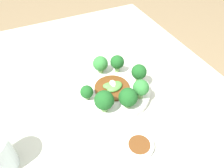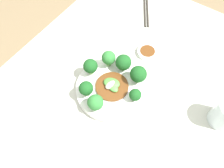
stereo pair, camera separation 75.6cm
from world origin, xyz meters
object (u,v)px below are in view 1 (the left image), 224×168
broccoli_south (86,91)px  stirfry_center (113,87)px  broccoli_southeast (104,100)px  broccoli_northwest (117,62)px  broccoli_northeast (141,88)px  broccoli_east (128,97)px  broccoli_west (100,64)px  plate (112,91)px  sauce_dish (139,146)px  broccoli_north (139,72)px

broccoli_south → stirfry_center: bearing=90.1°
broccoli_southeast → broccoli_northwest: bearing=141.8°
broccoli_southeast → stirfry_center: 0.10m
broccoli_northeast → broccoli_east: bearing=-73.7°
broccoli_west → stirfry_center: bearing=1.3°
broccoli_east → broccoli_northeast: (-0.01, 0.05, 0.00)m
plate → sauce_dish: bearing=-5.5°
broccoli_northwest → stirfry_center: broccoli_northwest is taller
broccoli_west → sauce_dish: (0.30, -0.02, -0.05)m
plate → broccoli_northwest: 0.10m
broccoli_northwest → broccoli_southeast: size_ratio=0.92×
broccoli_northwest → sauce_dish: size_ratio=0.84×
sauce_dish → plate: bearing=174.5°
broccoli_north → sauce_dish: bearing=-28.9°
broccoli_west → sauce_dish: size_ratio=0.81×
broccoli_east → stirfry_center: bearing=-173.7°
broccoli_northwest → broccoli_northeast: 0.14m
stirfry_center → broccoli_east: bearing=6.3°
plate → broccoli_southeast: size_ratio=3.52×
plate → broccoli_northeast: (0.07, 0.06, 0.05)m
broccoli_east → broccoli_southeast: broccoli_southeast is taller
broccoli_south → broccoli_north: size_ratio=0.73×
plate → broccoli_northeast: size_ratio=3.78×
broccoli_northeast → stirfry_center: bearing=-138.7°
broccoli_north → sauce_dish: (0.20, -0.11, -0.05)m
broccoli_east → broccoli_south: size_ratio=1.34×
broccoli_northwest → stirfry_center: size_ratio=0.57×
broccoli_northwest → broccoli_southeast: broccoli_southeast is taller
broccoli_east → broccoli_northeast: 0.05m
broccoli_west → sauce_dish: broccoli_west is taller
broccoli_east → broccoli_south: (-0.08, -0.10, -0.01)m
broccoli_northwest → broccoli_west: size_ratio=1.03×
broccoli_north → broccoli_northeast: bearing=-24.9°
broccoli_northwest → broccoli_south: (0.07, -0.14, -0.01)m
broccoli_northwest → stirfry_center: (0.07, -0.05, -0.03)m
sauce_dish → broccoli_southeast: bearing=-165.0°
broccoli_west → broccoli_north: (0.09, 0.09, 0.00)m
plate → stirfry_center: 0.02m
broccoli_east → broccoli_south: bearing=-130.7°
sauce_dish → broccoli_northwest: bearing=165.4°
plate → broccoli_south: (0.00, -0.09, 0.04)m
plate → sauce_dish: plate is taller
broccoli_east → stirfry_center: broccoli_east is taller
broccoli_northeast → sauce_dish: size_ratio=0.85×
broccoli_southeast → sauce_dish: bearing=15.0°
broccoli_south → stirfry_center: 0.09m
broccoli_southeast → broccoli_west: (-0.16, 0.06, -0.00)m
broccoli_west → stirfry_center: (0.09, 0.00, -0.03)m
broccoli_south → broccoli_southeast: bearing=22.8°
broccoli_northwest → broccoli_west: (-0.02, -0.05, -0.00)m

